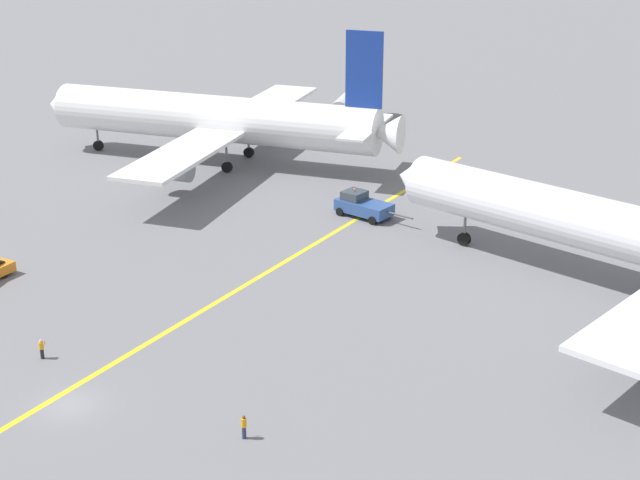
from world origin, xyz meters
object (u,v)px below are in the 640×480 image
at_px(pushback_tug, 363,205).
at_px(jet_bridge, 355,98).
at_px(ground_crew_ramp_agent_by_cones, 244,426).
at_px(ground_crew_marshaller_foreground, 42,349).
at_px(airliner_at_gate_left, 217,119).

height_order(pushback_tug, jet_bridge, jet_bridge).
relative_size(ground_crew_ramp_agent_by_cones, ground_crew_marshaller_foreground, 1.08).
height_order(pushback_tug, ground_crew_ramp_agent_by_cones, pushback_tug).
bearing_deg(ground_crew_marshaller_foreground, pushback_tug, 79.79).
distance_m(airliner_at_gate_left, ground_crew_ramp_agent_by_cones, 62.86).
bearing_deg(jet_bridge, ground_crew_marshaller_foreground, -81.60).
bearing_deg(jet_bridge, ground_crew_ramp_agent_by_cones, -68.30).
bearing_deg(ground_crew_ramp_agent_by_cones, pushback_tug, 106.14).
distance_m(ground_crew_marshaller_foreground, jet_bridge, 74.95).
height_order(ground_crew_ramp_agent_by_cones, jet_bridge, jet_bridge).
xyz_separation_m(airliner_at_gate_left, pushback_tug, (24.72, -9.10, -4.37)).
distance_m(pushback_tug, ground_crew_ramp_agent_by_cones, 43.38).
distance_m(pushback_tug, jet_bridge, 38.76).
height_order(airliner_at_gate_left, jet_bridge, airliner_at_gate_left).
distance_m(ground_crew_ramp_agent_by_cones, ground_crew_marshaller_foreground, 19.32).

